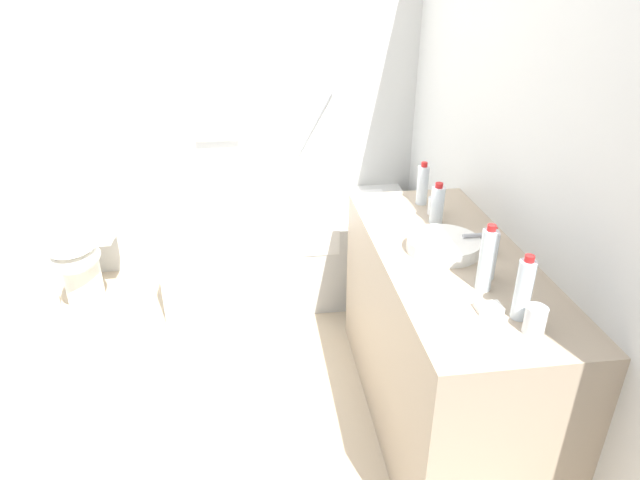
{
  "coord_description": "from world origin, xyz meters",
  "views": [
    {
      "loc": [
        0.45,
        -2.22,
        1.94
      ],
      "look_at": [
        0.76,
        0.12,
        0.76
      ],
      "focal_mm": 30.57,
      "sensor_mm": 36.0,
      "label": 1
    }
  ],
  "objects_px": {
    "toilet_paper_roll": "(50,298)",
    "drinking_glass_0": "(535,320)",
    "soap_dish": "(489,308)",
    "toilet": "(80,249)",
    "bathtub": "(291,246)",
    "water_bottle_2": "(437,204)",
    "water_bottle_0": "(423,185)",
    "water_bottle_3": "(524,289)",
    "sink_faucet": "(485,241)",
    "sink_basin": "(444,245)",
    "drinking_glass_1": "(435,206)",
    "water_bottle_4": "(487,260)",
    "water_bottle_1": "(489,255)"
  },
  "relations": [
    {
      "from": "drinking_glass_0",
      "to": "toilet_paper_roll",
      "type": "xyz_separation_m",
      "value": [
        -2.19,
        1.78,
        -0.85
      ]
    },
    {
      "from": "water_bottle_2",
      "to": "water_bottle_4",
      "type": "bearing_deg",
      "value": -91.62
    },
    {
      "from": "toilet",
      "to": "water_bottle_4",
      "type": "distance_m",
      "value": 2.54
    },
    {
      "from": "soap_dish",
      "to": "toilet",
      "type": "bearing_deg",
      "value": 138.06
    },
    {
      "from": "toilet_paper_roll",
      "to": "sink_faucet",
      "type": "bearing_deg",
      "value": -27.46
    },
    {
      "from": "toilet",
      "to": "drinking_glass_1",
      "type": "distance_m",
      "value": 2.2
    },
    {
      "from": "sink_basin",
      "to": "toilet",
      "type": "bearing_deg",
      "value": 146.5
    },
    {
      "from": "bathtub",
      "to": "toilet_paper_roll",
      "type": "height_order",
      "value": "bathtub"
    },
    {
      "from": "toilet_paper_roll",
      "to": "sink_basin",
      "type": "bearing_deg",
      "value": -29.43
    },
    {
      "from": "water_bottle_4",
      "to": "soap_dish",
      "type": "height_order",
      "value": "water_bottle_4"
    },
    {
      "from": "toilet_paper_roll",
      "to": "water_bottle_4",
      "type": "bearing_deg",
      "value": -34.91
    },
    {
      "from": "bathtub",
      "to": "water_bottle_3",
      "type": "xyz_separation_m",
      "value": [
        0.64,
        -1.75,
        0.68
      ]
    },
    {
      "from": "water_bottle_1",
      "to": "water_bottle_2",
      "type": "relative_size",
      "value": 1.07
    },
    {
      "from": "drinking_glass_0",
      "to": "water_bottle_3",
      "type": "bearing_deg",
      "value": 94.14
    },
    {
      "from": "water_bottle_2",
      "to": "toilet",
      "type": "bearing_deg",
      "value": 153.71
    },
    {
      "from": "bathtub",
      "to": "sink_faucet",
      "type": "bearing_deg",
      "value": -59.71
    },
    {
      "from": "water_bottle_4",
      "to": "sink_faucet",
      "type": "bearing_deg",
      "value": 66.46
    },
    {
      "from": "water_bottle_1",
      "to": "water_bottle_0",
      "type": "bearing_deg",
      "value": 92.34
    },
    {
      "from": "sink_faucet",
      "to": "water_bottle_3",
      "type": "distance_m",
      "value": 0.52
    },
    {
      "from": "soap_dish",
      "to": "toilet_paper_roll",
      "type": "bearing_deg",
      "value": 142.21
    },
    {
      "from": "bathtub",
      "to": "toilet",
      "type": "distance_m",
      "value": 1.32
    },
    {
      "from": "sink_basin",
      "to": "soap_dish",
      "type": "bearing_deg",
      "value": -88.85
    },
    {
      "from": "toilet",
      "to": "toilet_paper_roll",
      "type": "relative_size",
      "value": 5.3
    },
    {
      "from": "sink_basin",
      "to": "water_bottle_0",
      "type": "height_order",
      "value": "water_bottle_0"
    },
    {
      "from": "toilet",
      "to": "water_bottle_2",
      "type": "distance_m",
      "value": 2.23
    },
    {
      "from": "water_bottle_3",
      "to": "toilet_paper_roll",
      "type": "height_order",
      "value": "water_bottle_3"
    },
    {
      "from": "bathtub",
      "to": "drinking_glass_0",
      "type": "bearing_deg",
      "value": -70.64
    },
    {
      "from": "bathtub",
      "to": "water_bottle_2",
      "type": "xyz_separation_m",
      "value": [
        0.61,
        -0.96,
        0.66
      ]
    },
    {
      "from": "water_bottle_2",
      "to": "drinking_glass_1",
      "type": "height_order",
      "value": "water_bottle_2"
    },
    {
      "from": "toilet_paper_roll",
      "to": "drinking_glass_1",
      "type": "bearing_deg",
      "value": -20.21
    },
    {
      "from": "sink_faucet",
      "to": "water_bottle_3",
      "type": "height_order",
      "value": "water_bottle_3"
    },
    {
      "from": "toilet",
      "to": "water_bottle_3",
      "type": "xyz_separation_m",
      "value": [
        1.96,
        -1.74,
        0.61
      ]
    },
    {
      "from": "sink_faucet",
      "to": "toilet_paper_roll",
      "type": "relative_size",
      "value": 1.11
    },
    {
      "from": "water_bottle_0",
      "to": "drinking_glass_0",
      "type": "bearing_deg",
      "value": -88.08
    },
    {
      "from": "water_bottle_4",
      "to": "soap_dish",
      "type": "bearing_deg",
      "value": -104.27
    },
    {
      "from": "sink_faucet",
      "to": "drinking_glass_1",
      "type": "distance_m",
      "value": 0.39
    },
    {
      "from": "water_bottle_0",
      "to": "water_bottle_2",
      "type": "relative_size",
      "value": 1.11
    },
    {
      "from": "water_bottle_1",
      "to": "water_bottle_3",
      "type": "height_order",
      "value": "water_bottle_3"
    },
    {
      "from": "sink_faucet",
      "to": "water_bottle_0",
      "type": "height_order",
      "value": "water_bottle_0"
    },
    {
      "from": "toilet_paper_roll",
      "to": "drinking_glass_0",
      "type": "bearing_deg",
      "value": -38.97
    },
    {
      "from": "drinking_glass_1",
      "to": "sink_basin",
      "type": "bearing_deg",
      "value": -102.88
    },
    {
      "from": "drinking_glass_1",
      "to": "soap_dish",
      "type": "height_order",
      "value": "drinking_glass_1"
    },
    {
      "from": "toilet",
      "to": "toilet_paper_roll",
      "type": "bearing_deg",
      "value": -74.37
    },
    {
      "from": "bathtub",
      "to": "water_bottle_0",
      "type": "relative_size",
      "value": 7.36
    },
    {
      "from": "bathtub",
      "to": "soap_dish",
      "type": "distance_m",
      "value": 1.87
    },
    {
      "from": "drinking_glass_1",
      "to": "toilet_paper_roll",
      "type": "distance_m",
      "value": 2.47
    },
    {
      "from": "bathtub",
      "to": "drinking_glass_1",
      "type": "relative_size",
      "value": 19.34
    },
    {
      "from": "bathtub",
      "to": "sink_faucet",
      "type": "height_order",
      "value": "bathtub"
    },
    {
      "from": "water_bottle_0",
      "to": "water_bottle_3",
      "type": "distance_m",
      "value": 1.02
    },
    {
      "from": "bathtub",
      "to": "water_bottle_0",
      "type": "height_order",
      "value": "bathtub"
    }
  ]
}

